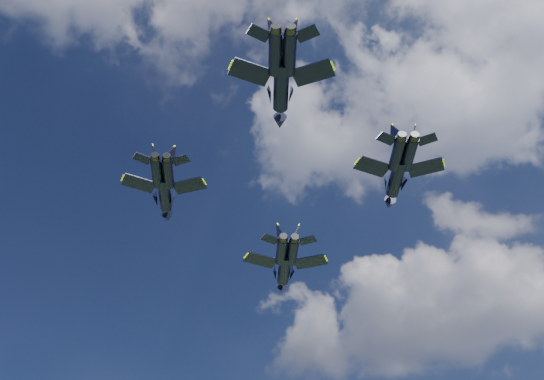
% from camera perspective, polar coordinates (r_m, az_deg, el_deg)
% --- Properties ---
extents(jet_lead, '(13.17, 17.49, 4.28)m').
position_cam_1_polar(jet_lead, '(102.19, 1.16, -7.54)').
color(jet_lead, black).
extents(jet_left, '(11.79, 15.61, 3.83)m').
position_cam_1_polar(jet_left, '(91.09, -10.02, -0.50)').
color(jet_left, black).
extents(jet_right, '(12.27, 16.52, 4.01)m').
position_cam_1_polar(jet_right, '(89.18, 11.56, 1.00)').
color(jet_right, black).
extents(jet_slot, '(12.22, 16.51, 3.99)m').
position_cam_1_polar(jet_slot, '(75.67, 0.86, 9.46)').
color(jet_slot, black).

